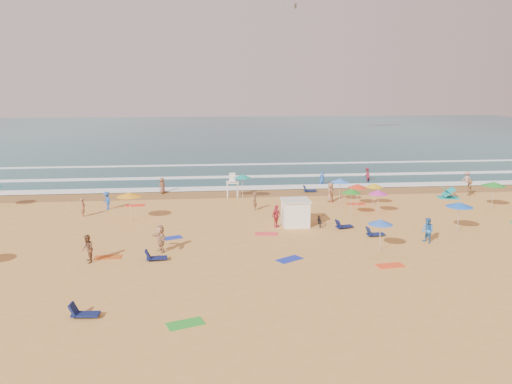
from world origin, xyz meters
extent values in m
plane|color=gold|center=(0.00, 0.00, 0.00)|extent=(220.00, 220.00, 0.00)
cube|color=#0C4756|center=(0.00, 84.00, 0.00)|extent=(220.00, 140.00, 0.18)
plane|color=olive|center=(0.00, 12.50, 0.01)|extent=(220.00, 220.00, 0.00)
cube|color=white|center=(0.00, 15.00, 0.10)|extent=(200.00, 2.20, 0.05)
cube|color=white|center=(0.00, 22.00, 0.10)|extent=(200.00, 1.60, 0.05)
cube|color=white|center=(0.00, 32.00, 0.10)|extent=(200.00, 1.20, 0.05)
cube|color=white|center=(0.80, -0.15, 1.00)|extent=(2.00, 2.00, 2.00)
cube|color=silver|center=(0.80, -0.15, 2.06)|extent=(2.20, 2.20, 0.12)
imported|color=black|center=(2.70, -0.45, 0.50)|extent=(0.91, 1.97, 1.00)
cone|color=red|center=(7.61, 5.58, 1.96)|extent=(1.71, 1.71, 0.35)
cone|color=#238E20|center=(5.86, 1.71, 2.33)|extent=(1.59, 1.59, 0.35)
cone|color=#3477ED|center=(6.39, 7.14, 2.20)|extent=(1.72, 1.72, 0.35)
cone|color=#D02EA4|center=(8.49, 2.52, 1.99)|extent=(1.64, 1.64, 0.35)
cone|color=blue|center=(12.69, -3.36, 2.17)|extent=(1.97, 1.97, 0.35)
cone|color=#129582|center=(-2.65, 9.60, 2.35)|extent=(1.69, 1.69, 0.35)
cone|color=orange|center=(-12.45, 2.51, 2.25)|extent=(2.04, 2.04, 0.35)
cone|color=#218F26|center=(19.46, 3.37, 2.33)|extent=(2.06, 2.06, 0.35)
cone|color=blue|center=(5.17, -7.28, 2.10)|extent=(1.60, 1.60, 0.35)
cone|color=gold|center=(9.18, 5.61, 1.98)|extent=(1.63, 1.63, 0.35)
cube|color=#0E154A|center=(-9.44, -7.39, 0.17)|extent=(1.35, 0.68, 0.34)
cube|color=#0E1746|center=(-12.11, -15.20, 0.17)|extent=(1.34, 0.67, 0.34)
cube|color=#0E1548|center=(4.46, -1.44, 0.17)|extent=(1.40, 0.86, 0.34)
cube|color=#0F1B4C|center=(6.17, -3.74, 0.17)|extent=(1.34, 0.67, 0.34)
cube|color=#0E1E4A|center=(4.71, 12.50, 0.17)|extent=(1.31, 0.59, 0.34)
cube|color=#C45318|center=(-12.65, -6.48, 0.01)|extent=(1.70, 0.86, 0.03)
cube|color=#1C31B1|center=(-8.90, -2.63, 0.01)|extent=(1.89, 1.40, 0.03)
cube|color=green|center=(-7.36, -16.37, 0.01)|extent=(1.89, 1.36, 0.03)
cube|color=#FC2E1C|center=(-12.80, 8.15, 0.01)|extent=(1.78, 1.03, 0.03)
cube|color=#F33940|center=(-1.80, -2.32, 0.01)|extent=(1.80, 1.08, 0.03)
cube|color=red|center=(7.88, 6.65, 0.01)|extent=(1.74, 0.95, 0.03)
cube|color=#1A2BA5|center=(-1.04, -8.09, 0.01)|extent=(1.90, 1.62, 0.03)
cube|color=#F7451B|center=(4.96, -9.88, 0.01)|extent=(1.79, 1.07, 0.03)
cube|color=#C0452D|center=(9.31, 11.47, 0.01)|extent=(1.88, 1.35, 0.03)
imported|color=brown|center=(-10.72, 13.44, 0.83)|extent=(0.94, 0.96, 1.67)
imported|color=#966545|center=(5.67, 7.79, 0.93)|extent=(0.93, 1.08, 1.87)
imported|color=tan|center=(23.39, 15.02, 0.60)|extent=(1.17, 0.76, 1.71)
imported|color=#22559F|center=(6.83, 16.18, 0.65)|extent=(0.72, 0.53, 1.80)
imported|color=brown|center=(-13.70, -7.34, 0.89)|extent=(0.92, 1.04, 1.79)
imported|color=brown|center=(-1.90, 5.28, 0.78)|extent=(0.39, 0.58, 1.56)
imported|color=#2350A6|center=(-15.12, 6.89, 0.82)|extent=(1.13, 1.21, 1.64)
imported|color=#B08051|center=(20.50, 9.18, 0.85)|extent=(1.02, 1.65, 1.69)
imported|color=tan|center=(-9.34, -5.67, 0.92)|extent=(1.34, 1.74, 1.84)
imported|color=#C43142|center=(-0.79, -0.47, 0.90)|extent=(1.06, 1.04, 1.79)
imported|color=blue|center=(9.27, -5.60, 0.90)|extent=(0.95, 1.06, 1.79)
imported|color=#925A43|center=(-16.67, 4.53, 0.82)|extent=(0.46, 0.64, 1.63)
imported|color=#B72D41|center=(12.61, 17.93, 0.68)|extent=(1.12, 1.15, 1.86)
cube|color=#3F3326|center=(12.05, 63.16, 26.45)|extent=(0.40, 0.30, 0.90)
camera|label=1|loc=(-6.33, -38.00, 10.74)|focal=35.00mm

